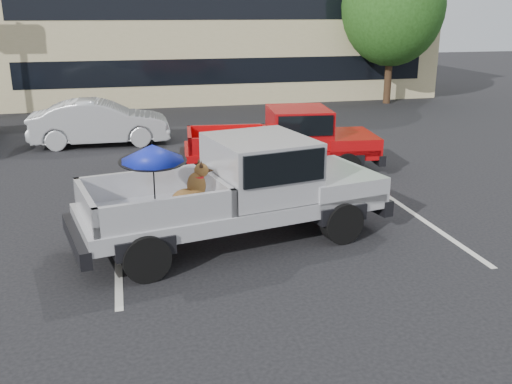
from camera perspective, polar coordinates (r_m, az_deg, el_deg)
ground at (r=9.27m, az=5.49°, el=-8.19°), size 90.00×90.00×0.00m
stripe_left at (r=10.67m, az=-13.62°, el=-5.04°), size 0.12×5.00×0.01m
stripe_right at (r=12.12m, az=15.98°, el=-2.43°), size 0.12×5.00×0.01m
motel_building at (r=29.26m, az=-4.13°, el=16.06°), size 20.40×8.40×6.30m
tree_right at (r=26.61m, az=13.54°, el=17.63°), size 4.46×4.46×6.78m
tree_back at (r=33.06m, az=2.14°, el=18.37°), size 4.68×4.68×7.11m
silver_pickup at (r=10.28m, az=-0.79°, el=0.83°), size 5.97×3.08×2.06m
red_pickup at (r=14.69m, az=3.68°, el=5.43°), size 5.25×2.29×1.68m
silver_sedan at (r=18.54m, az=-15.33°, el=6.72°), size 4.27×1.57×1.40m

